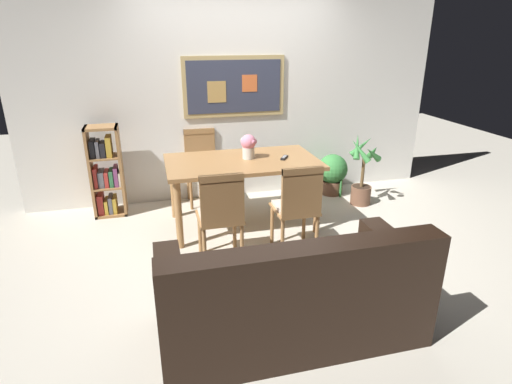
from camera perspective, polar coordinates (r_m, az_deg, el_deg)
name	(u,v)px	position (r m, az deg, el deg)	size (l,w,h in m)	color
ground_plane	(267,241)	(4.35, 1.45, -6.71)	(12.00, 12.00, 0.00)	beige
wall_back_with_painting	(236,94)	(5.31, -2.76, 13.16)	(5.20, 0.14, 2.60)	silver
dining_table	(242,168)	(4.49, -1.88, 3.28)	(1.61, 0.93, 0.75)	#9E7042
dining_chair_near_right	(298,203)	(3.91, 5.70, -1.45)	(0.40, 0.41, 0.91)	#9E7042
dining_chair_near_left	(221,211)	(3.73, -4.83, -2.57)	(0.40, 0.41, 0.91)	#9E7042
dining_chair_far_left	(201,160)	(5.24, -7.48, 4.32)	(0.40, 0.41, 0.91)	#9E7042
leather_couch	(291,298)	(2.98, 4.81, -14.19)	(1.80, 0.84, 0.84)	black
bookshelf	(106,174)	(5.10, -19.76, 2.35)	(0.36, 0.28, 1.05)	#9E7042
potted_ivy	(332,173)	(5.61, 10.38, 2.56)	(0.39, 0.39, 0.62)	brown
potted_palm	(362,178)	(5.31, 14.26, 1.91)	(0.40, 0.42, 0.89)	brown
flower_vase	(248,145)	(4.49, -1.04, 6.43)	(0.18, 0.18, 0.26)	beige
tv_remote	(284,158)	(4.52, 3.89, 4.72)	(0.12, 0.15, 0.02)	black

